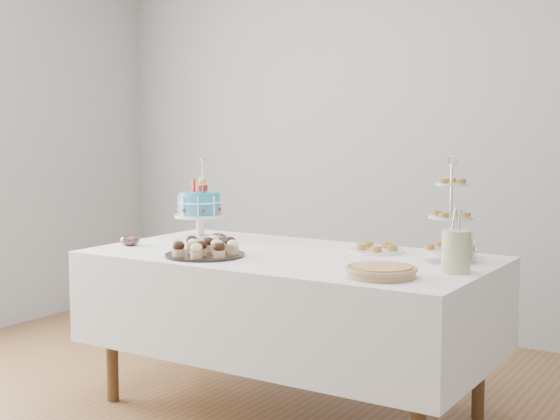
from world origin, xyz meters
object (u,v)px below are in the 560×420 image
Objects in this scene: tiered_stand at (451,218)px; pastry_plate at (377,248)px; cupcake_tray at (205,247)px; pie at (381,271)px; plate_stack at (455,250)px; jam_bowl_a at (130,240)px; birthday_cake at (200,217)px; jam_bowl_b at (218,239)px; utensil_pitcher at (456,250)px; table at (289,301)px.

tiered_stand reaches higher than pastry_plate.
tiered_stand is (1.03, 0.48, 0.16)m from cupcake_tray.
pie is 1.10× the size of pastry_plate.
plate_stack is at bearing 99.81° from tiered_stand.
jam_bowl_a is (-1.17, -0.49, 0.01)m from pastry_plate.
pastry_plate is at bearing -171.28° from plate_stack.
birthday_cake is 2.38× the size of plate_stack.
pastry_plate is 0.84m from jam_bowl_b.
utensil_pitcher is at bearing -69.86° from plate_stack.
table is 0.73m from pie.
jam_bowl_a is at bearing -160.55° from plate_stack.
plate_stack is at bearing 30.94° from cupcake_tray.
utensil_pitcher is at bearing 5.63° from jam_bowl_a.
utensil_pitcher is (1.15, 0.23, 0.05)m from cupcake_tray.
jam_bowl_b reaches higher than pastry_plate.
pie is 2.97× the size of jam_bowl_b.
birthday_cake is at bearing -174.34° from plate_stack.
pastry_plate is 1.27m from jam_bowl_a.
cupcake_tray is 1.17m from utensil_pitcher.
tiered_stand is at bearing 103.83° from utensil_pitcher.
cupcake_tray reaches higher than plate_stack.
utensil_pitcher is at bearing -64.97° from tiered_stand.
birthday_cake is 4.38× the size of jam_bowl_b.
table is at bearing 166.18° from utensil_pitcher.
tiered_stand is at bearing 24.76° from cupcake_tray.
table is at bearing 13.65° from jam_bowl_a.
table is 0.49m from cupcake_tray.
jam_bowl_a reaches higher than pie.
birthday_cake is 1.47× the size of pie.
plate_stack is at bearing 19.45° from jam_bowl_a.
pie is 0.64m from plate_stack.
pastry_plate is (-0.29, 0.58, -0.01)m from pie.
table is at bearing -154.12° from plate_stack.
tiered_stand is at bearing -10.29° from pastry_plate.
tiered_stand reaches higher than cupcake_tray.
plate_stack is at bearing 25.88° from table.
pie is 0.61× the size of tiered_stand.
pie is at bearing -25.51° from table.
birthday_cake is 1.43m from tiered_stand.
tiered_stand reaches higher than birthday_cake.
birthday_cake is 4.24× the size of jam_bowl_a.
birthday_cake is 0.90× the size of tiered_stand.
birthday_cake is at bearing 163.96° from table.
pastry_plate is 2.71× the size of jam_bowl_b.
tiered_stand is 0.21m from plate_stack.
pastry_plate is at bearing 13.65° from jam_bowl_b.
pie is at bearing -141.68° from utensil_pitcher.
birthday_cake reaches higher than plate_stack.
pie is (0.62, -0.30, 0.25)m from table.
plate_stack is (1.01, 0.60, -0.01)m from cupcake_tray.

